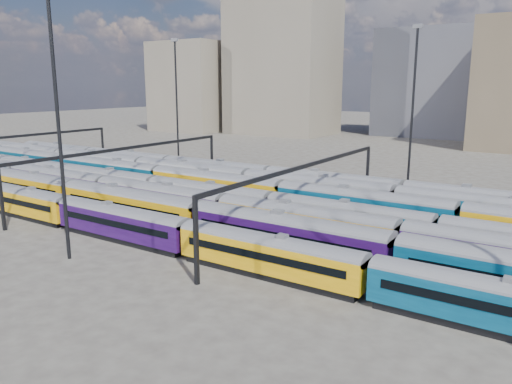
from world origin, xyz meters
The scene contains 14 objects.
ground centered at (0.00, 0.00, 0.00)m, with size 500.00×500.00×0.00m, color #3C3833.
rake_0 centered at (14.19, -15.00, 2.46)m, with size 95.25×2.79×4.69m.
rake_1 centered at (2.03, -10.00, 2.86)m, with size 132.50×3.23×5.45m.
rake_2 centered at (-8.95, -5.00, 2.75)m, with size 106.26×3.11×5.25m.
rake_3 centered at (-4.80, 0.00, 2.58)m, with size 139.97×2.92×4.92m.
rake_4 centered at (-7.42, 5.00, 2.91)m, with size 112.26×3.29×5.55m.
rake_5 centered at (-5.06, 10.00, 2.93)m, with size 135.52×3.30×5.58m.
rake_6 centered at (6.30, 15.00, 2.78)m, with size 150.54×3.14×5.30m.
gantry_0 centered at (-50.00, 0.00, 6.79)m, with size 0.35×40.35×8.03m.
gantry_1 centered at (-20.00, 0.00, 6.79)m, with size 0.35×40.35×8.03m.
gantry_2 centered at (10.00, 0.00, 6.79)m, with size 0.35×40.35×8.03m.
mast_1 centered at (-30.00, 22.00, 13.97)m, with size 1.40×0.50×25.60m.
mast_2 centered at (-5.00, -22.00, 13.97)m, with size 1.40×0.50×25.60m.
mast_3 centered at (15.00, 24.00, 13.97)m, with size 1.40×0.50×25.60m.
Camera 1 is at (36.88, -51.34, 17.18)m, focal length 35.00 mm.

